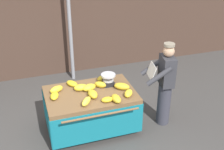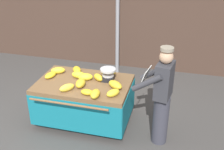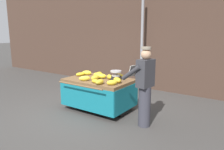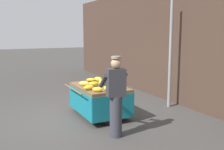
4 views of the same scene
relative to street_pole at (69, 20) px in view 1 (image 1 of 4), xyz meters
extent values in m
plane|color=#423F3D|center=(-0.34, -2.62, -1.58)|extent=(60.00, 60.00, 0.00)
cube|color=#473328|center=(-0.34, 0.53, 0.30)|extent=(16.00, 0.24, 3.75)
cylinder|color=gray|center=(0.00, 0.00, 0.00)|extent=(0.09, 0.09, 3.16)
cube|color=brown|center=(-0.09, -2.21, -0.80)|extent=(1.66, 1.09, 0.08)
cylinder|color=black|center=(-0.84, -2.21, -1.19)|extent=(0.05, 0.77, 0.77)
cylinder|color=#B7B7BC|center=(-0.87, -2.21, -1.19)|extent=(0.01, 0.14, 0.14)
cylinder|color=black|center=(0.66, -2.21, -1.19)|extent=(0.05, 0.77, 0.77)
cylinder|color=#B7B7BC|center=(0.69, -2.21, -1.19)|extent=(0.01, 0.14, 0.14)
cylinder|color=#4C4742|center=(-0.09, -1.74, -1.21)|extent=(0.05, 0.05, 0.74)
cube|color=#147284|center=(-0.09, -2.75, -1.14)|extent=(1.66, 0.02, 0.60)
cube|color=#147284|center=(-0.09, -1.66, -1.14)|extent=(1.66, 0.02, 0.60)
cube|color=#147284|center=(-0.92, -2.21, -1.14)|extent=(0.02, 1.09, 0.60)
cube|color=#147284|center=(0.74, -2.21, -1.14)|extent=(0.02, 1.09, 0.60)
cylinder|color=brown|center=(-0.09, -2.93, -0.78)|extent=(1.33, 0.04, 0.04)
cube|color=black|center=(0.32, -2.03, -0.71)|extent=(0.20, 0.20, 0.09)
cylinder|color=#B7B7BC|center=(0.32, -2.03, -0.61)|extent=(0.02, 0.02, 0.11)
cylinder|color=#B7B7BC|center=(0.32, -2.03, -0.54)|extent=(0.28, 0.28, 0.04)
cylinder|color=#B7B7BC|center=(0.32, -2.03, -0.65)|extent=(0.21, 0.21, 0.03)
ellipsoid|color=yellow|center=(-0.08, -2.12, -0.70)|extent=(0.30, 0.23, 0.13)
ellipsoid|color=gold|center=(0.28, -1.84, -0.70)|extent=(0.29, 0.21, 0.12)
ellipsoid|color=gold|center=(-0.08, -2.37, -0.70)|extent=(0.18, 0.28, 0.13)
ellipsoid|color=yellow|center=(-0.25, -2.57, -0.70)|extent=(0.26, 0.28, 0.12)
ellipsoid|color=gold|center=(0.52, -2.27, -0.70)|extent=(0.34, 0.31, 0.13)
ellipsoid|color=gold|center=(-0.74, -2.18, -0.71)|extent=(0.21, 0.29, 0.10)
ellipsoid|color=gold|center=(0.12, -2.60, -0.71)|extent=(0.21, 0.13, 0.09)
ellipsoid|color=gold|center=(-0.35, -1.84, -0.71)|extent=(0.26, 0.30, 0.10)
ellipsoid|color=gold|center=(0.27, -2.64, -0.70)|extent=(0.16, 0.28, 0.12)
ellipsoid|color=yellow|center=(-0.23, -2.07, -0.70)|extent=(0.27, 0.16, 0.13)
ellipsoid|color=gold|center=(0.15, -2.07, -0.70)|extent=(0.26, 0.24, 0.12)
ellipsoid|color=yellow|center=(-0.68, -1.99, -0.70)|extent=(0.29, 0.23, 0.13)
ellipsoid|color=yellow|center=(0.55, -2.54, -0.70)|extent=(0.26, 0.28, 0.11)
cylinder|color=#383842|center=(1.34, -2.46, -1.14)|extent=(0.26, 0.26, 0.88)
cube|color=#333338|center=(1.34, -2.46, -0.41)|extent=(0.29, 0.41, 0.58)
sphere|color=tan|center=(1.34, -2.46, -0.01)|extent=(0.21, 0.21, 0.21)
cylinder|color=gray|center=(1.34, -2.46, 0.11)|extent=(0.20, 0.20, 0.05)
cylinder|color=#333338|center=(1.09, -2.63, -0.40)|extent=(0.49, 0.17, 0.37)
cylinder|color=#333338|center=(1.16, -2.21, -0.40)|extent=(0.49, 0.17, 0.37)
cube|color=silver|center=(1.04, -2.41, -0.39)|extent=(0.15, 0.35, 0.25)
camera|label=1|loc=(-1.16, -6.72, 1.99)|focal=46.36mm
camera|label=2|loc=(1.52, -6.31, 1.57)|focal=44.34mm
camera|label=3|loc=(3.30, -6.55, 0.48)|focal=35.27mm
camera|label=4|loc=(6.12, -4.91, 0.62)|focal=42.55mm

